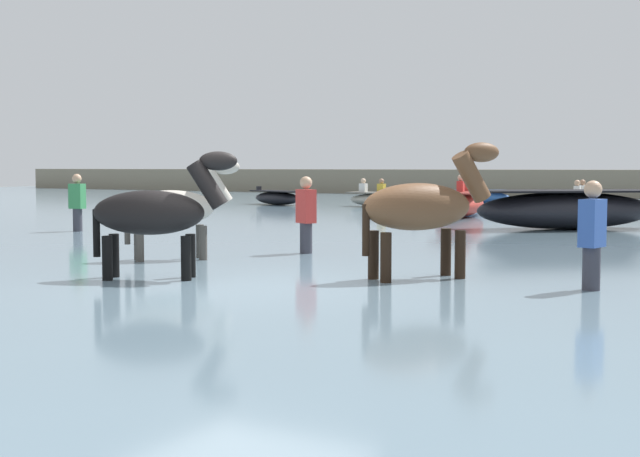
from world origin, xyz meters
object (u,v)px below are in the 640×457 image
(boat_distant_east, at_px, (474,197))
(boat_far_inshore, at_px, (382,199))
(horse_lead_bay, at_px, (423,211))
(boat_near_port, at_px, (579,203))
(boat_mid_channel, at_px, (566,210))
(person_wading_close, at_px, (77,209))
(person_wading_mid, at_px, (306,224))
(horse_trailing_black, at_px, (155,217))
(horse_flank_pinto, at_px, (175,211))
(person_onlooker_left, at_px, (592,248))
(boat_mid_outer, at_px, (460,204))
(boat_near_starboard, at_px, (277,198))

(boat_distant_east, bearing_deg, boat_far_inshore, -117.74)
(horse_lead_bay, bearing_deg, boat_distant_east, 109.22)
(boat_distant_east, distance_m, boat_near_port, 5.95)
(boat_mid_channel, xyz_separation_m, boat_near_port, (-1.66, 7.64, -0.16))
(person_wading_close, bearing_deg, person_wading_mid, -13.11)
(boat_far_inshore, bearing_deg, boat_near_port, 1.31)
(horse_trailing_black, distance_m, horse_flank_pinto, 2.26)
(boat_mid_channel, distance_m, person_wading_close, 10.80)
(horse_lead_bay, height_order, boat_far_inshore, horse_lead_bay)
(horse_flank_pinto, distance_m, boat_mid_channel, 10.08)
(person_wading_mid, bearing_deg, person_onlooker_left, -21.25)
(horse_lead_bay, distance_m, boat_near_port, 17.51)
(boat_mid_channel, relative_size, person_wading_mid, 2.55)
(boat_mid_outer, relative_size, boat_near_port, 1.18)
(horse_trailing_black, relative_size, boat_near_port, 0.66)
(horse_lead_bay, distance_m, person_onlooker_left, 2.09)
(horse_trailing_black, height_order, boat_near_starboard, horse_trailing_black)
(boat_near_starboard, height_order, person_onlooker_left, person_onlooker_left)
(boat_near_starboard, bearing_deg, horse_trailing_black, -60.42)
(horse_flank_pinto, height_order, person_wading_mid, horse_flank_pinto)
(horse_lead_bay, xyz_separation_m, horse_trailing_black, (-2.84, -1.72, -0.07))
(horse_flank_pinto, distance_m, boat_near_port, 17.25)
(person_wading_mid, bearing_deg, boat_mid_outer, 99.15)
(person_onlooker_left, bearing_deg, person_wading_close, 163.36)
(horse_trailing_black, relative_size, horse_flank_pinto, 1.04)
(horse_trailing_black, xyz_separation_m, boat_near_starboard, (-10.51, 18.52, -0.52))
(person_wading_mid, bearing_deg, boat_mid_channel, 74.80)
(boat_near_starboard, distance_m, boat_near_port, 10.87)
(horse_flank_pinto, relative_size, person_onlooker_left, 1.16)
(boat_near_port, xyz_separation_m, person_wading_mid, (-0.44, -15.34, 0.20))
(boat_far_inshore, bearing_deg, person_wading_close, -92.15)
(boat_distant_east, distance_m, boat_mid_outer, 8.21)
(horse_trailing_black, height_order, boat_distant_east, horse_trailing_black)
(horse_lead_bay, xyz_separation_m, boat_mid_channel, (-0.84, 9.68, -0.41))
(person_wading_mid, bearing_deg, horse_lead_bay, -33.98)
(horse_lead_bay, distance_m, boat_mid_outer, 13.90)
(boat_mid_channel, bearing_deg, person_wading_close, -145.47)
(horse_lead_bay, distance_m, person_wading_mid, 3.56)
(horse_flank_pinto, relative_size, boat_mid_outer, 0.54)
(boat_near_starboard, bearing_deg, boat_far_inshore, 5.09)
(horse_flank_pinto, xyz_separation_m, boat_distant_east, (-3.17, 20.72, -0.45))
(horse_trailing_black, height_order, person_onlooker_left, horse_trailing_black)
(horse_lead_bay, bearing_deg, boat_near_port, 98.20)
(horse_flank_pinto, distance_m, person_wading_close, 6.59)
(horse_lead_bay, bearing_deg, person_wading_close, 159.91)
(boat_mid_channel, bearing_deg, boat_far_inshore, 138.24)
(boat_distant_east, relative_size, boat_mid_outer, 0.76)
(horse_trailing_black, height_order, horse_flank_pinto, horse_trailing_black)
(boat_mid_channel, xyz_separation_m, person_onlooker_left, (2.90, -9.64, 0.04))
(horse_flank_pinto, bearing_deg, person_wading_close, 148.77)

